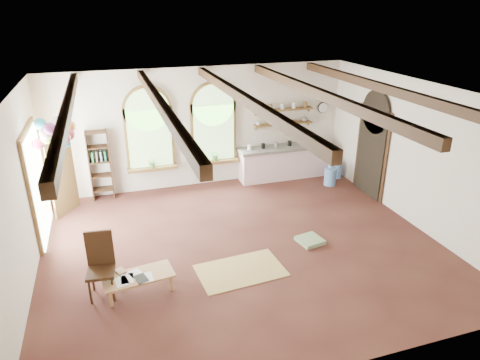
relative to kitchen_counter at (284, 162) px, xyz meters
name	(u,v)px	position (x,y,z in m)	size (l,w,h in m)	color
floor	(242,245)	(-2.30, -3.20, -0.48)	(8.00, 8.00, 0.00)	#512B21
ceiling_beams	(243,98)	(-2.30, -3.20, 2.62)	(6.20, 6.80, 0.18)	#3D2213
window_left	(149,132)	(-3.70, 0.23, 1.16)	(1.30, 0.28, 2.20)	brown
window_right	(214,126)	(-2.00, 0.23, 1.16)	(1.30, 0.28, 2.20)	brown
left_doorway	(38,185)	(-6.25, -1.40, 0.67)	(0.10, 1.90, 2.50)	brown
right_doorway	(371,154)	(1.65, -1.70, 0.62)	(0.10, 1.30, 2.40)	black
kitchen_counter	(284,162)	(0.00, 0.00, 0.00)	(2.68, 0.62, 0.94)	beige
wall_shelf_lower	(283,124)	(0.00, 0.18, 1.07)	(1.70, 0.24, 0.04)	brown
wall_shelf_upper	(284,110)	(0.00, 0.18, 1.47)	(1.70, 0.24, 0.04)	brown
wall_clock	(323,108)	(1.25, 0.25, 1.42)	(0.32, 0.32, 0.04)	black
bookshelf	(100,165)	(-5.00, 0.12, 0.42)	(0.53, 0.32, 1.80)	#3D2213
coffee_table	(138,277)	(-4.50, -4.13, -0.17)	(1.26, 0.70, 0.34)	#A2714A
side_chair	(102,278)	(-5.10, -4.02, -0.14)	(0.51, 0.51, 1.16)	#3D2213
floor_mat	(241,270)	(-2.62, -4.07, -0.47)	(1.61, 0.99, 0.02)	tan
floor_cushion	(310,240)	(-0.90, -3.52, -0.43)	(0.48, 0.48, 0.08)	gray
water_jug_a	(337,170)	(1.45, -0.48, -0.24)	(0.29, 0.29, 0.55)	#5C8AC7
water_jug_b	(330,176)	(1.00, -0.90, -0.20)	(0.33, 0.33, 0.64)	#5C8AC7
balloon_cluster	(55,134)	(-5.70, -1.80, 1.86)	(0.83, 0.87, 1.15)	silver
table_book	(116,273)	(-4.86, -3.95, -0.12)	(0.16, 0.22, 0.02)	olive
tablet	(141,278)	(-4.46, -4.24, -0.13)	(0.19, 0.27, 0.01)	black
potted_plant_left	(152,162)	(-3.70, 0.12, 0.37)	(0.27, 0.23, 0.30)	#598C4C
potted_plant_right	(215,155)	(-2.00, 0.12, 0.37)	(0.27, 0.23, 0.30)	#598C4C
shelf_cup_a	(258,123)	(-0.75, 0.18, 1.14)	(0.12, 0.10, 0.10)	white
shelf_cup_b	(270,123)	(-0.40, 0.18, 1.14)	(0.10, 0.10, 0.09)	beige
shelf_bowl_a	(282,122)	(-0.05, 0.18, 1.12)	(0.22, 0.22, 0.05)	beige
shelf_bowl_b	(293,121)	(0.30, 0.18, 1.12)	(0.20, 0.20, 0.06)	#8C664C
shelf_vase	(305,118)	(0.65, 0.18, 1.19)	(0.18, 0.18, 0.19)	slate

